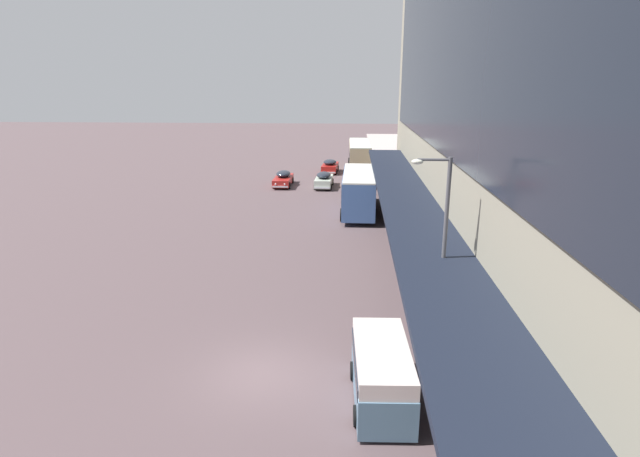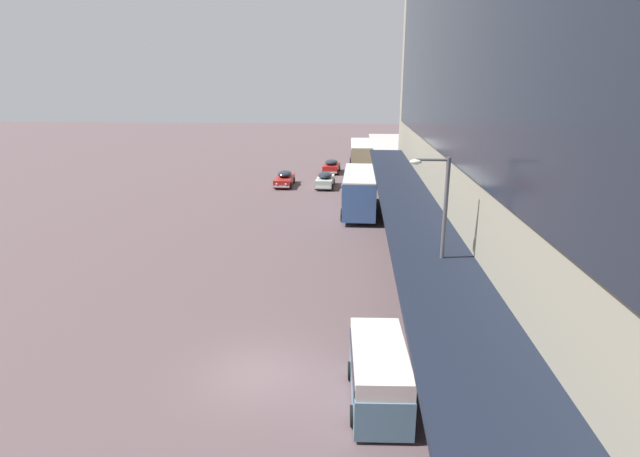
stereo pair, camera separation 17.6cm
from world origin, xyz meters
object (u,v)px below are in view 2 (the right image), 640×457
at_px(sedan_far_back, 365,178).
at_px(sedan_oncoming_front, 331,166).
at_px(transit_bus_kerbside_rear, 361,154).
at_px(sedan_trailing_near, 325,180).
at_px(sedan_oncoming_rear, 284,178).
at_px(pedestrian_at_kerb, 441,355).
at_px(fire_hydrant, 415,261).
at_px(sedan_lead_near, 361,149).
at_px(street_lamp, 439,238).
at_px(transit_bus_kerbside_front, 359,190).
at_px(vw_van, 379,369).

xyz_separation_m(sedan_far_back, sedan_oncoming_front, (-3.86, 7.47, -0.01)).
xyz_separation_m(transit_bus_kerbside_rear, sedan_trailing_near, (-3.69, -10.70, -1.14)).
distance_m(sedan_oncoming_rear, pedestrian_at_kerb, 36.42).
bearing_deg(sedan_oncoming_front, sedan_oncoming_rear, -118.27).
relative_size(sedan_far_back, sedan_trailing_near, 1.08).
xyz_separation_m(sedan_trailing_near, sedan_oncoming_front, (0.22, 8.82, -0.01)).
distance_m(sedan_far_back, sedan_oncoming_front, 8.41).
bearing_deg(sedan_trailing_near, sedan_oncoming_front, 88.57).
relative_size(transit_bus_kerbside_rear, fire_hydrant, 15.72).
height_order(sedan_lead_near, street_lamp, street_lamp).
relative_size(transit_bus_kerbside_front, sedan_lead_near, 2.05).
xyz_separation_m(sedan_trailing_near, vw_van, (3.91, -35.29, 0.32)).
bearing_deg(sedan_lead_near, sedan_oncoming_rear, -107.97).
relative_size(sedan_oncoming_front, sedan_lead_near, 0.99).
distance_m(sedan_far_back, sedan_lead_near, 24.16).
bearing_deg(vw_van, transit_bus_kerbside_front, 91.21).
height_order(sedan_far_back, pedestrian_at_kerb, pedestrian_at_kerb).
xyz_separation_m(transit_bus_kerbside_rear, pedestrian_at_kerb, (2.37, -45.08, -0.74)).
height_order(sedan_oncoming_rear, sedan_oncoming_front, sedan_oncoming_front).
bearing_deg(pedestrian_at_kerb, transit_bus_kerbside_rear, 93.01).
bearing_deg(transit_bus_kerbside_rear, sedan_far_back, -87.62).
bearing_deg(street_lamp, sedan_lead_near, 92.43).
height_order(sedan_far_back, sedan_lead_near, sedan_lead_near).
height_order(sedan_far_back, fire_hydrant, sedan_far_back).
xyz_separation_m(sedan_trailing_near, sedan_oncoming_rear, (-4.22, 0.56, -0.03)).
bearing_deg(sedan_far_back, fire_hydrant, -84.29).
bearing_deg(transit_bus_kerbside_front, street_lamp, -82.19).
height_order(pedestrian_at_kerb, street_lamp, street_lamp).
relative_size(vw_van, fire_hydrant, 6.60).
relative_size(transit_bus_kerbside_front, sedan_oncoming_front, 2.08).
xyz_separation_m(sedan_far_back, sedan_oncoming_rear, (-8.30, -0.79, -0.03)).
distance_m(transit_bus_kerbside_rear, sedan_lead_near, 14.85).
distance_m(transit_bus_kerbside_front, sedan_oncoming_front, 19.21).
distance_m(transit_bus_kerbside_rear, street_lamp, 42.08).
distance_m(transit_bus_kerbside_front, sedan_oncoming_rear, 13.14).
xyz_separation_m(sedan_far_back, pedestrian_at_kerb, (1.98, -35.73, 0.40)).
xyz_separation_m(street_lamp, fire_hydrant, (0.23, 8.30, -3.90)).
distance_m(transit_bus_kerbside_front, sedan_far_back, 11.52).
height_order(sedan_trailing_near, fire_hydrant, sedan_trailing_near).
height_order(transit_bus_kerbside_front, sedan_far_back, transit_bus_kerbside_front).
relative_size(sedan_trailing_near, sedan_oncoming_rear, 0.94).
distance_m(transit_bus_kerbside_front, vw_van, 25.21).
bearing_deg(pedestrian_at_kerb, sedan_far_back, 93.17).
height_order(sedan_oncoming_rear, sedan_lead_near, sedan_lead_near).
bearing_deg(sedan_oncoming_rear, pedestrian_at_kerb, -73.61).
bearing_deg(transit_bus_kerbside_rear, street_lamp, -86.47).
relative_size(sedan_trailing_near, vw_van, 1.00).
distance_m(street_lamp, fire_hydrant, 9.17).
relative_size(sedan_far_back, sedan_oncoming_rear, 1.02).
bearing_deg(sedan_far_back, sedan_oncoming_rear, -174.58).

